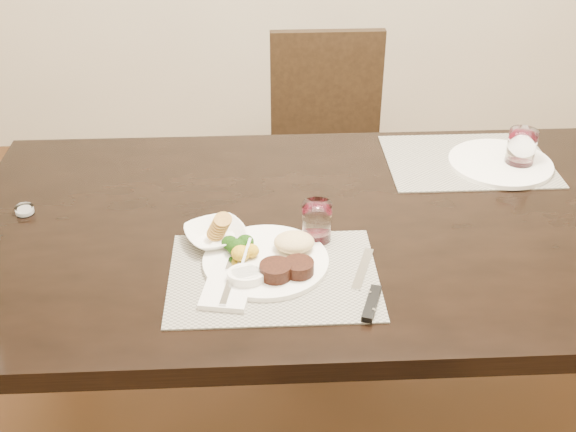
{
  "coord_description": "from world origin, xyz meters",
  "views": [
    {
      "loc": [
        -0.27,
        -1.5,
        1.71
      ],
      "look_at": [
        -0.2,
        -0.08,
        0.82
      ],
      "focal_mm": 45.0,
      "sensor_mm": 36.0,
      "label": 1
    }
  ],
  "objects_px": {
    "dinner_plate": "(272,258)",
    "far_plate": "(500,163)",
    "wine_glass_near": "(317,224)",
    "cracker_bowl": "(216,235)",
    "steak_knife": "(369,295)",
    "chair_far": "(328,143)"
  },
  "relations": [
    {
      "from": "chair_far",
      "to": "steak_knife",
      "type": "height_order",
      "value": "chair_far"
    },
    {
      "from": "dinner_plate",
      "to": "far_plate",
      "type": "relative_size",
      "value": 0.99
    },
    {
      "from": "dinner_plate",
      "to": "far_plate",
      "type": "bearing_deg",
      "value": 40.18
    },
    {
      "from": "wine_glass_near",
      "to": "chair_far",
      "type": "bearing_deg",
      "value": 82.54
    },
    {
      "from": "chair_far",
      "to": "cracker_bowl",
      "type": "height_order",
      "value": "chair_far"
    },
    {
      "from": "dinner_plate",
      "to": "wine_glass_near",
      "type": "distance_m",
      "value": 0.15
    },
    {
      "from": "steak_knife",
      "to": "wine_glass_near",
      "type": "relative_size",
      "value": 2.76
    },
    {
      "from": "dinner_plate",
      "to": "steak_knife",
      "type": "distance_m",
      "value": 0.24
    },
    {
      "from": "wine_glass_near",
      "to": "far_plate",
      "type": "bearing_deg",
      "value": 32.24
    },
    {
      "from": "chair_far",
      "to": "wine_glass_near",
      "type": "xyz_separation_m",
      "value": [
        -0.13,
        -1.02,
        0.29
      ]
    },
    {
      "from": "dinner_plate",
      "to": "cracker_bowl",
      "type": "distance_m",
      "value": 0.16
    },
    {
      "from": "chair_far",
      "to": "dinner_plate",
      "type": "distance_m",
      "value": 1.17
    },
    {
      "from": "dinner_plate",
      "to": "far_plate",
      "type": "xyz_separation_m",
      "value": [
        0.66,
        0.44,
        -0.01
      ]
    },
    {
      "from": "cracker_bowl",
      "to": "dinner_plate",
      "type": "bearing_deg",
      "value": -36.93
    },
    {
      "from": "chair_far",
      "to": "wine_glass_near",
      "type": "bearing_deg",
      "value": -97.46
    },
    {
      "from": "cracker_bowl",
      "to": "far_plate",
      "type": "height_order",
      "value": "cracker_bowl"
    },
    {
      "from": "dinner_plate",
      "to": "far_plate",
      "type": "height_order",
      "value": "dinner_plate"
    },
    {
      "from": "dinner_plate",
      "to": "cracker_bowl",
      "type": "bearing_deg",
      "value": 149.29
    },
    {
      "from": "cracker_bowl",
      "to": "wine_glass_near",
      "type": "bearing_deg",
      "value": -0.0
    },
    {
      "from": "steak_knife",
      "to": "far_plate",
      "type": "distance_m",
      "value": 0.73
    },
    {
      "from": "dinner_plate",
      "to": "steak_knife",
      "type": "height_order",
      "value": "dinner_plate"
    },
    {
      "from": "steak_knife",
      "to": "cracker_bowl",
      "type": "bearing_deg",
      "value": 164.64
    }
  ]
}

